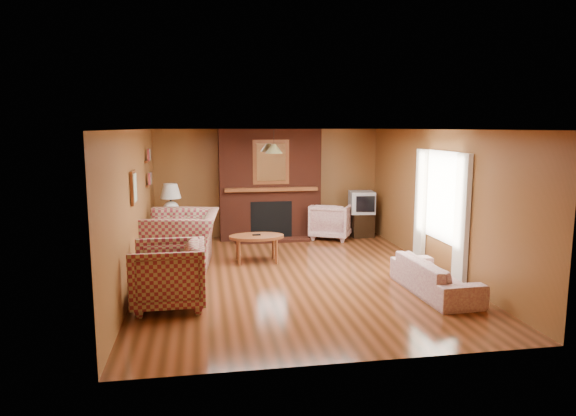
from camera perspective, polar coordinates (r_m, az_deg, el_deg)
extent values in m
plane|color=#45230E|center=(8.59, 0.64, -7.49)|extent=(6.50, 6.50, 0.00)
plane|color=white|center=(8.24, 0.67, 8.72)|extent=(6.50, 6.50, 0.00)
plane|color=brown|center=(11.52, -2.22, 2.80)|extent=(6.50, 0.00, 6.50)
plane|color=brown|center=(5.23, 7.01, -4.75)|extent=(6.50, 0.00, 6.50)
plane|color=brown|center=(8.27, -16.65, 0.00)|extent=(0.00, 6.50, 6.50)
plane|color=brown|center=(9.11, 16.31, 0.81)|extent=(0.00, 6.50, 6.50)
cube|color=#4A1B10|center=(11.28, -2.06, 2.66)|extent=(2.20, 0.50, 2.40)
cube|color=black|center=(11.16, -1.88, -1.29)|extent=(0.90, 0.06, 0.80)
cube|color=#4A1B10|center=(11.08, -1.75, -3.59)|extent=(1.60, 0.35, 0.06)
cube|color=brown|center=(11.02, -1.87, 2.10)|extent=(2.00, 0.18, 0.08)
cube|color=brown|center=(11.00, -1.91, 5.12)|extent=(0.78, 0.05, 0.95)
cube|color=white|center=(10.97, -1.89, 5.11)|extent=(0.62, 0.02, 0.80)
cube|color=beige|center=(8.27, 18.75, -1.15)|extent=(0.08, 0.35, 2.00)
cube|color=beige|center=(9.60, 14.53, 0.38)|extent=(0.08, 0.35, 2.00)
cube|color=white|center=(8.91, 16.78, 1.27)|extent=(0.03, 1.10, 1.50)
cube|color=brown|center=(10.12, -15.23, 2.49)|extent=(0.06, 0.55, 0.04)
cube|color=brown|center=(10.08, -15.34, 5.03)|extent=(0.06, 0.55, 0.04)
cube|color=brown|center=(7.93, -16.81, 2.17)|extent=(0.04, 0.40, 0.50)
cube|color=beige|center=(7.92, -16.63, 2.18)|extent=(0.01, 0.32, 0.42)
cylinder|color=black|center=(10.52, -1.58, 7.78)|extent=(0.01, 0.01, 0.35)
cone|color=#AA8744|center=(10.52, -1.58, 6.59)|extent=(0.36, 0.36, 0.18)
imported|color=maroon|center=(9.32, -11.75, -3.38)|extent=(1.41, 1.57, 0.95)
imported|color=maroon|center=(7.21, -13.16, -7.24)|extent=(0.99, 0.97, 0.90)
imported|color=beige|center=(7.95, 16.03, -7.32)|extent=(0.75, 1.76, 0.51)
imported|color=beige|center=(11.37, 4.83, -1.42)|extent=(1.14, 1.15, 0.78)
ellipsoid|color=brown|center=(9.32, -3.52, -3.20)|extent=(1.00, 0.62, 0.05)
cube|color=black|center=(9.32, -3.52, -2.99)|extent=(0.15, 0.05, 0.02)
cylinder|color=brown|center=(9.61, -1.64, -4.34)|extent=(0.05, 0.05, 0.45)
cylinder|color=brown|center=(9.54, -5.63, -4.48)|extent=(0.05, 0.05, 0.45)
cylinder|color=brown|center=(9.23, -1.30, -4.91)|extent=(0.05, 0.05, 0.45)
cylinder|color=brown|center=(9.16, -5.46, -5.05)|extent=(0.05, 0.05, 0.45)
cube|color=brown|center=(10.79, -12.77, -2.64)|extent=(0.50, 0.50, 0.61)
sphere|color=white|center=(10.71, -12.86, -0.15)|extent=(0.34, 0.34, 0.34)
cylinder|color=black|center=(10.68, -12.89, 0.85)|extent=(0.03, 0.03, 0.11)
cone|color=silver|center=(10.66, -12.93, 1.86)|extent=(0.42, 0.42, 0.29)
cube|color=black|center=(11.67, 8.14, -1.85)|extent=(0.51, 0.47, 0.53)
cube|color=#B2B4BA|center=(11.58, 8.19, 0.63)|extent=(0.59, 0.57, 0.49)
cube|color=black|center=(11.33, 8.60, 0.44)|extent=(0.41, 0.07, 0.35)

